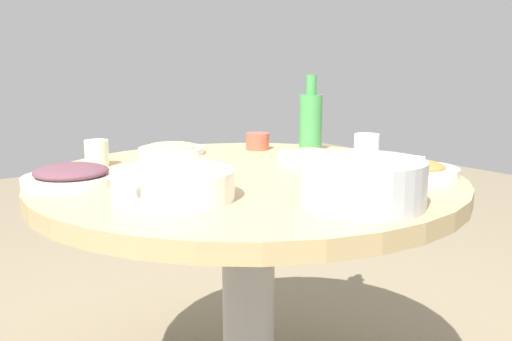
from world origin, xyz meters
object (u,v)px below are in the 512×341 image
object	(u,v)px
soup_bowl	(174,185)
tea_cup_near	(97,153)
green_bottle	(311,120)
round_dining_table	(248,223)
tea_cup_side	(366,145)
dish_noodles	(171,149)
dish_shrimp	(310,156)
tea_cup_far	(258,141)
dish_tofu_braise	(417,170)
rice_bowl	(362,181)
dish_eggplant	(71,175)

from	to	relation	value
soup_bowl	tea_cup_near	bearing A→B (deg)	178.80
green_bottle	round_dining_table	bearing A→B (deg)	-64.14
tea_cup_side	dish_noodles	bearing A→B (deg)	-131.37
soup_bowl	tea_cup_near	xyz separation A→B (m)	(-0.47, 0.01, 0.01)
green_bottle	tea_cup_near	world-z (taller)	green_bottle
dish_shrimp	tea_cup_far	distance (m)	0.28
dish_shrimp	dish_tofu_braise	distance (m)	0.33
tea_cup_far	dish_shrimp	bearing A→B (deg)	-2.99
round_dining_table	tea_cup_far	world-z (taller)	tea_cup_far
tea_cup_far	green_bottle	bearing A→B (deg)	47.03
dish_noodles	dish_shrimp	world-z (taller)	dish_shrimp
dish_noodles	tea_cup_far	distance (m)	0.29
tea_cup_near	tea_cup_far	xyz separation A→B (m)	(0.04, 0.54, -0.01)
green_bottle	tea_cup_near	size ratio (longest dim) A/B	3.35
dish_shrimp	tea_cup_far	xyz separation A→B (m)	(-0.28, 0.01, 0.01)
dish_shrimp	tea_cup_far	world-z (taller)	tea_cup_far
dish_tofu_braise	dish_shrimp	bearing A→B (deg)	-166.28
soup_bowl	dish_tofu_braise	size ratio (longest dim) A/B	1.26
rice_bowl	green_bottle	bearing A→B (deg)	146.15
tea_cup_far	dish_tofu_braise	bearing A→B (deg)	6.09
soup_bowl	dish_tofu_braise	bearing A→B (deg)	74.72
rice_bowl	dish_noodles	bearing A→B (deg)	-179.55
dish_tofu_braise	tea_cup_side	bearing A→B (deg)	156.42
dish_shrimp	tea_cup_near	distance (m)	0.62
tea_cup_far	rice_bowl	bearing A→B (deg)	-20.59
soup_bowl	dish_tofu_braise	xyz separation A→B (m)	(0.17, 0.62, -0.01)
green_bottle	soup_bowl	bearing A→B (deg)	-65.52
tea_cup_near	tea_cup_side	distance (m)	0.81
dish_eggplant	green_bottle	world-z (taller)	green_bottle
tea_cup_near	tea_cup_side	size ratio (longest dim) A/B	0.96
soup_bowl	tea_cup_far	size ratio (longest dim) A/B	3.37
round_dining_table	soup_bowl	size ratio (longest dim) A/B	4.23
dish_noodles	dish_shrimp	size ratio (longest dim) A/B	1.08
tea_cup_near	tea_cup_side	world-z (taller)	tea_cup_near
green_bottle	tea_cup_far	size ratio (longest dim) A/B	3.17
dish_shrimp	dish_eggplant	xyz separation A→B (m)	(-0.14, -0.66, 0.00)
rice_bowl	tea_cup_near	xyz separation A→B (m)	(-0.74, -0.28, -0.01)
rice_bowl	green_bottle	distance (m)	0.71
dish_eggplant	green_bottle	size ratio (longest dim) A/B	0.95
tea_cup_side	dish_shrimp	bearing A→B (deg)	-98.73
rice_bowl	dish_tofu_braise	size ratio (longest dim) A/B	1.25
dish_tofu_braise	tea_cup_far	xyz separation A→B (m)	(-0.60, -0.06, 0.01)
round_dining_table	green_bottle	distance (m)	0.50
soup_bowl	dish_eggplant	world-z (taller)	soup_bowl
round_dining_table	tea_cup_near	world-z (taller)	tea_cup_near
dish_tofu_braise	dish_eggplant	bearing A→B (deg)	-121.93
rice_bowl	dish_noodles	distance (m)	0.81
dish_noodles	tea_cup_side	world-z (taller)	tea_cup_side
dish_tofu_braise	tea_cup_side	world-z (taller)	tea_cup_side
soup_bowl	dish_shrimp	size ratio (longest dim) A/B	1.36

